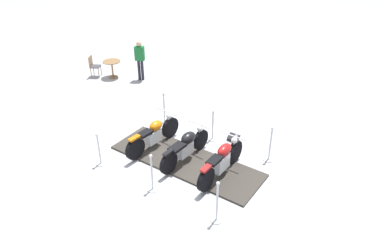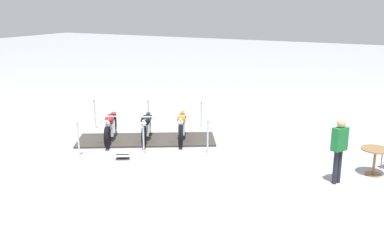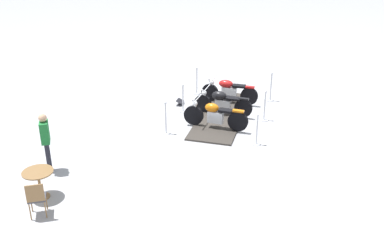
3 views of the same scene
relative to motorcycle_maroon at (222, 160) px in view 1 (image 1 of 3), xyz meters
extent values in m
plane|color=#B2B2B7|center=(1.02, 0.61, -0.52)|extent=(80.00, 80.00, 0.00)
cube|color=#38332D|center=(1.02, 0.61, -0.49)|extent=(4.71, 3.55, 0.06)
cylinder|color=black|center=(0.36, -0.64, -0.13)|extent=(0.44, 0.64, 0.66)
cylinder|color=black|center=(-0.38, 0.68, -0.13)|extent=(0.44, 0.64, 0.66)
cube|color=silver|center=(-0.01, 0.02, -0.06)|extent=(0.48, 0.60, 0.43)
ellipsoid|color=#AD1919|center=(0.06, -0.10, 0.28)|extent=(0.52, 0.62, 0.29)
cube|color=black|center=(-0.19, 0.34, 0.23)|extent=(0.46, 0.54, 0.08)
cube|color=#AD1919|center=(-0.38, 0.68, 0.23)|extent=(0.31, 0.39, 0.06)
cylinder|color=silver|center=(0.31, -0.56, 0.15)|extent=(0.23, 0.33, 0.55)
cylinder|color=silver|center=(0.27, -0.47, 0.49)|extent=(0.70, 0.41, 0.04)
sphere|color=silver|center=(0.32, -0.56, 0.29)|extent=(0.18, 0.18, 0.18)
cylinder|color=black|center=(1.35, -0.05, -0.14)|extent=(0.38, 0.62, 0.64)
cylinder|color=black|center=(0.68, 1.27, -0.14)|extent=(0.38, 0.62, 0.64)
cube|color=silver|center=(1.02, 0.61, -0.10)|extent=(0.42, 0.57, 0.37)
ellipsoid|color=black|center=(1.08, 0.49, 0.23)|extent=(0.53, 0.62, 0.33)
cube|color=black|center=(0.85, 0.93, 0.18)|extent=(0.49, 0.58, 0.08)
cube|color=black|center=(0.68, 1.27, 0.21)|extent=(0.27, 0.37, 0.06)
cylinder|color=silver|center=(1.32, 0.01, 0.13)|extent=(0.19, 0.28, 0.55)
cylinder|color=silver|center=(1.28, 0.08, 0.46)|extent=(0.69, 0.38, 0.04)
sphere|color=silver|center=(1.33, -0.01, 0.26)|extent=(0.18, 0.18, 0.18)
cylinder|color=black|center=(2.38, 0.51, -0.13)|extent=(0.40, 0.66, 0.67)
cylinder|color=black|center=(1.71, 1.88, -0.13)|extent=(0.40, 0.66, 0.67)
cube|color=silver|center=(2.05, 1.19, -0.08)|extent=(0.42, 0.56, 0.39)
ellipsoid|color=#D16B0F|center=(2.10, 1.08, 0.24)|extent=(0.47, 0.55, 0.29)
cube|color=black|center=(1.90, 1.50, 0.20)|extent=(0.44, 0.52, 0.08)
cube|color=#D16B0F|center=(1.71, 1.88, 0.24)|extent=(0.29, 0.40, 0.06)
cylinder|color=silver|center=(2.35, 0.57, 0.16)|extent=(0.18, 0.28, 0.58)
cylinder|color=silver|center=(2.32, 0.63, 0.50)|extent=(0.71, 0.37, 0.04)
sphere|color=silver|center=(2.36, 0.54, 0.30)|extent=(0.18, 0.18, 0.18)
cylinder|color=silver|center=(3.43, 0.28, -0.51)|extent=(0.29, 0.29, 0.03)
cylinder|color=silver|center=(3.43, 0.28, 0.01)|extent=(0.05, 0.05, 1.01)
sphere|color=silver|center=(3.43, 0.28, 0.55)|extent=(0.09, 0.09, 0.09)
cylinder|color=silver|center=(0.05, -1.63, -0.51)|extent=(0.34, 0.34, 0.03)
cylinder|color=silver|center=(0.05, -1.63, 0.01)|extent=(0.05, 0.05, 1.00)
sphere|color=silver|center=(0.05, -1.63, 0.54)|extent=(0.09, 0.09, 0.09)
cylinder|color=silver|center=(1.74, -0.67, -0.51)|extent=(0.32, 0.32, 0.03)
cylinder|color=silver|center=(1.74, -0.67, -0.02)|extent=(0.05, 0.05, 0.94)
sphere|color=silver|center=(1.74, -0.67, 0.48)|extent=(0.09, 0.09, 0.09)
cylinder|color=silver|center=(0.29, 1.89, -0.51)|extent=(0.33, 0.33, 0.03)
cylinder|color=silver|center=(0.29, 1.89, 0.00)|extent=(0.05, 0.05, 0.99)
sphere|color=silver|center=(0.29, 1.89, 0.53)|extent=(0.09, 0.09, 0.09)
cylinder|color=silver|center=(-1.40, 0.93, -0.51)|extent=(0.30, 0.30, 0.03)
cylinder|color=silver|center=(-1.40, 0.93, 0.03)|extent=(0.05, 0.05, 1.04)
sphere|color=silver|center=(-1.40, 0.93, 0.58)|extent=(0.09, 0.09, 0.09)
cylinder|color=silver|center=(1.98, 2.85, -0.51)|extent=(0.28, 0.28, 0.03)
cylinder|color=silver|center=(1.98, 2.85, -0.03)|extent=(0.05, 0.05, 0.92)
sphere|color=silver|center=(1.98, 2.85, 0.47)|extent=(0.09, 0.09, 0.09)
cube|color=#333338|center=(1.36, -1.23, -0.51)|extent=(0.46, 0.38, 0.02)
cube|color=black|center=(1.36, -1.23, -0.37)|extent=(0.45, 0.40, 0.12)
cylinder|color=olive|center=(8.11, 0.84, -0.51)|extent=(0.42, 0.42, 0.02)
cylinder|color=olive|center=(8.11, 0.84, -0.15)|extent=(0.07, 0.07, 0.69)
cylinder|color=olive|center=(8.11, 0.84, 0.21)|extent=(0.76, 0.76, 0.03)
cylinder|color=olive|center=(8.55, 1.25, -0.29)|extent=(0.03, 0.03, 0.45)
cylinder|color=olive|center=(8.26, 1.42, -0.29)|extent=(0.03, 0.03, 0.45)
cylinder|color=olive|center=(8.72, 1.54, -0.29)|extent=(0.03, 0.03, 0.45)
cylinder|color=olive|center=(8.43, 1.72, -0.29)|extent=(0.03, 0.03, 0.45)
cube|color=#3F3F47|center=(8.49, 1.48, -0.05)|extent=(0.55, 0.55, 0.04)
cube|color=olive|center=(8.59, 1.64, 0.19)|extent=(0.36, 0.23, 0.44)
cylinder|color=#23232D|center=(7.27, -0.26, -0.07)|extent=(0.12, 0.12, 0.89)
cylinder|color=#23232D|center=(7.34, -0.13, -0.07)|extent=(0.12, 0.12, 0.89)
cube|color=#1E7233|center=(7.31, -0.20, 0.67)|extent=(0.39, 0.46, 0.60)
sphere|color=tan|center=(7.31, -0.20, 1.08)|extent=(0.22, 0.22, 0.22)
camera|label=1|loc=(-6.75, 4.16, 5.74)|focal=33.83mm
camera|label=2|loc=(8.77, -11.26, 4.00)|focal=41.13mm
camera|label=3|loc=(11.99, 10.07, 5.70)|focal=41.14mm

